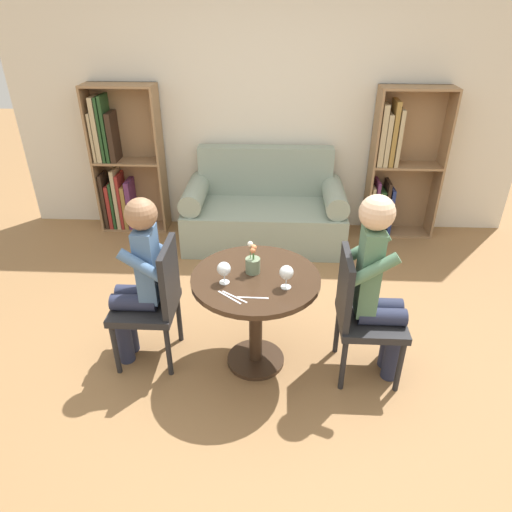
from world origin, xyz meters
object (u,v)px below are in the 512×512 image
at_px(bookshelf_left, 121,167).
at_px(chair_right, 361,311).
at_px(chair_left, 154,299).
at_px(person_left, 138,279).
at_px(wine_glass_left, 224,269).
at_px(person_right, 378,286).
at_px(flower_vase, 253,262).
at_px(bookshelf_right, 395,168).
at_px(wine_glass_right, 286,273).
at_px(couch, 264,213).

distance_m(bookshelf_left, chair_right, 3.08).
bearing_deg(chair_left, person_left, -90.11).
relative_size(bookshelf_left, wine_glass_left, 10.69).
bearing_deg(person_right, chair_right, 89.90).
xyz_separation_m(chair_right, flower_vase, (-0.70, 0.10, 0.29)).
xyz_separation_m(bookshelf_right, person_right, (-0.56, -2.17, -0.03)).
height_order(person_right, wine_glass_right, person_right).
relative_size(person_right, wine_glass_right, 8.63).
bearing_deg(bookshelf_right, person_left, -135.06).
bearing_deg(chair_right, chair_left, 87.00).
height_order(person_right, wine_glass_left, person_right).
xyz_separation_m(person_left, wine_glass_right, (0.96, -0.14, 0.17)).
relative_size(bookshelf_left, wine_glass_right, 10.15).
height_order(couch, chair_left, couch).
bearing_deg(couch, chair_left, -110.37).
bearing_deg(bookshelf_left, person_left, -70.30).
bearing_deg(wine_glass_left, chair_left, 167.81).
distance_m(couch, bookshelf_left, 1.58).
relative_size(couch, chair_right, 1.78).
distance_m(chair_right, wine_glass_right, 0.58).
xyz_separation_m(couch, chair_right, (0.68, -1.90, 0.18)).
height_order(couch, flower_vase, flower_vase).
xyz_separation_m(bookshelf_left, person_right, (2.28, -2.16, 0.00)).
bearing_deg(chair_right, bookshelf_left, 45.54).
height_order(chair_left, chair_right, same).
distance_m(bookshelf_right, wine_glass_left, 2.67).
relative_size(wine_glass_left, flower_vase, 0.65).
distance_m(bookshelf_left, wine_glass_left, 2.56).
distance_m(bookshelf_right, person_right, 2.24).
bearing_deg(flower_vase, wine_glass_left, -142.62).
bearing_deg(person_left, bookshelf_right, 135.10).
height_order(chair_left, person_right, person_right).
relative_size(bookshelf_left, flower_vase, 6.89).
bearing_deg(person_left, flower_vase, 91.94).
bearing_deg(couch, wine_glass_right, -84.47).
bearing_deg(bookshelf_left, chair_right, -44.60).
height_order(bookshelf_left, person_right, bookshelf_left).
bearing_deg(flower_vase, person_right, -7.15).
distance_m(couch, bookshelf_right, 1.42).
bearing_deg(person_right, person_left, 87.33).
height_order(bookshelf_left, bookshelf_right, same).
relative_size(couch, bookshelf_left, 1.06).
height_order(wine_glass_left, flower_vase, flower_vase).
height_order(wine_glass_right, flower_vase, flower_vase).
relative_size(wine_glass_right, flower_vase, 0.68).
distance_m(bookshelf_right, person_left, 2.96).
bearing_deg(couch, bookshelf_right, 11.41).
bearing_deg(chair_right, person_right, -90.10).
distance_m(bookshelf_left, chair_left, 2.26).
distance_m(chair_left, wine_glass_right, 0.93).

